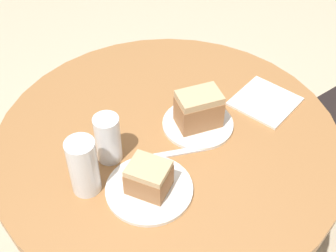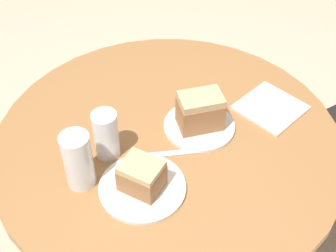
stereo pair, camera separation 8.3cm
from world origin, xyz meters
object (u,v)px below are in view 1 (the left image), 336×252
plate_far (149,189)px  glass_lemonade (84,169)px  cake_slice_far (149,177)px  glass_water (108,141)px  cake_slice_near (199,109)px  plate_near (198,124)px

plate_far → glass_lemonade: glass_lemonade is taller
cake_slice_far → glass_lemonade: 0.16m
plate_far → glass_lemonade: (-0.09, -0.12, 0.07)m
glass_water → glass_lemonade: bearing=-58.6°
cake_slice_near → cake_slice_far: size_ratio=1.06×
plate_near → glass_water: 0.27m
plate_near → cake_slice_far: cake_slice_far is taller
cake_slice_far → glass_water: size_ratio=0.92×
plate_far → cake_slice_far: 0.04m
cake_slice_near → glass_lemonade: 0.36m
cake_slice_near → cake_slice_far: (0.12, -0.24, -0.01)m
cake_slice_far → glass_water: 0.15m
glass_lemonade → plate_near: bearing=94.3°
cake_slice_near → glass_lemonade: (0.03, -0.36, 0.01)m
glass_lemonade → cake_slice_near: bearing=94.3°
cake_slice_far → plate_far: bearing=180.0°
plate_near → glass_lemonade: glass_lemonade is taller
plate_near → cake_slice_far: 0.27m
glass_lemonade → plate_far: bearing=52.8°
cake_slice_near → cake_slice_far: bearing=-63.0°
cake_slice_far → cake_slice_near: bearing=117.0°
glass_lemonade → glass_water: (-0.06, 0.10, -0.01)m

